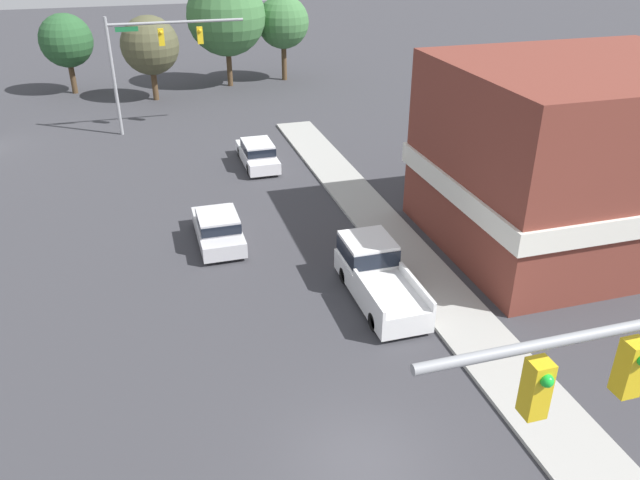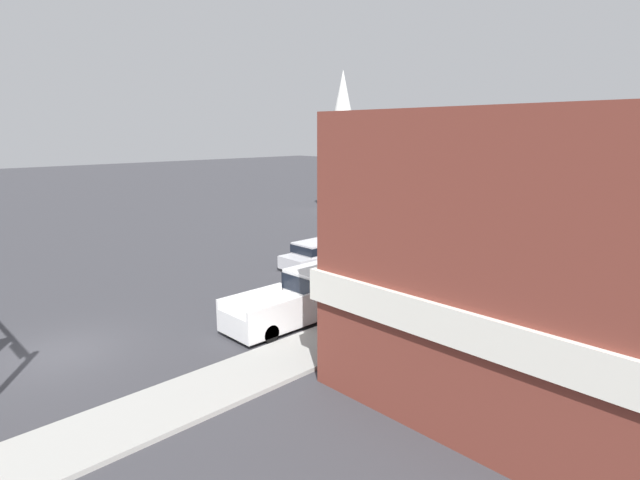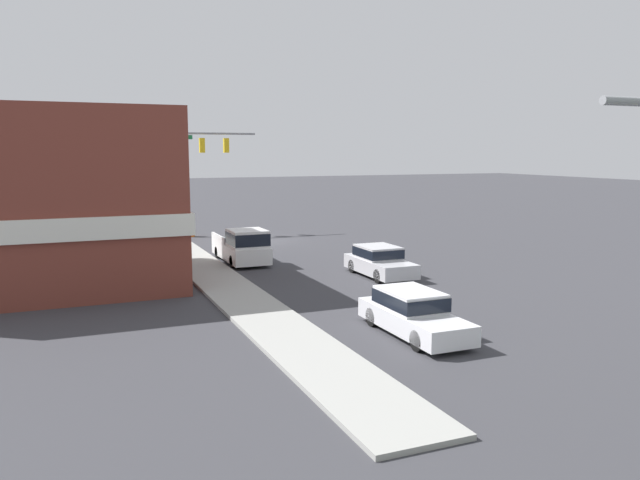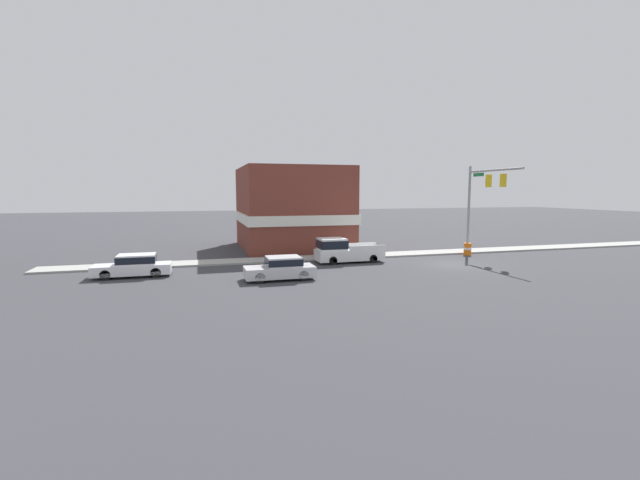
# 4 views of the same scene
# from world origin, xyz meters

# --- Properties ---
(ground_plane) EXTENTS (200.00, 200.00, 0.00)m
(ground_plane) POSITION_xyz_m (0.00, 0.00, 0.00)
(ground_plane) COLOR #38383D
(sidewalk_curb) EXTENTS (2.40, 60.00, 0.14)m
(sidewalk_curb) POSITION_xyz_m (5.70, 0.00, 0.07)
(sidewalk_curb) COLOR #9E9E99
(sidewalk_curb) RESTS_ON ground
(far_signal_assembly) EXTENTS (8.66, 0.49, 7.49)m
(far_signal_assembly) POSITION_xyz_m (-3.17, 31.08, 5.49)
(far_signal_assembly) COLOR gray
(far_signal_assembly) RESTS_ON ground
(car_lead) EXTENTS (1.86, 4.39, 1.46)m
(car_lead) POSITION_xyz_m (-1.85, 13.74, 0.76)
(car_lead) COLOR black
(car_lead) RESTS_ON ground
(car_oncoming) EXTENTS (1.75, 4.80, 1.47)m
(car_oncoming) POSITION_xyz_m (1.75, 22.81, 0.77)
(car_oncoming) COLOR black
(car_oncoming) RESTS_ON ground
(pickup_truck_parked) EXTENTS (1.96, 5.33, 1.94)m
(pickup_truck_parked) POSITION_xyz_m (3.32, 7.80, 0.95)
(pickup_truck_parked) COLOR black
(pickup_truck_parked) RESTS_ON ground
(corner_brick_building) EXTENTS (12.00, 10.02, 7.86)m
(corner_brick_building) POSITION_xyz_m (13.25, 9.72, 3.84)
(corner_brick_building) COLOR brown
(corner_brick_building) RESTS_ON ground
(backdrop_tree_left_far) EXTENTS (4.16, 4.16, 6.27)m
(backdrop_tree_left_far) POSITION_xyz_m (-9.38, 43.49, 4.17)
(backdrop_tree_left_far) COLOR #4C3823
(backdrop_tree_left_far) RESTS_ON ground
(backdrop_tree_left_mid) EXTENTS (4.42, 4.42, 6.40)m
(backdrop_tree_left_mid) POSITION_xyz_m (-3.10, 39.50, 4.18)
(backdrop_tree_left_mid) COLOR #4C3823
(backdrop_tree_left_mid) RESTS_ON ground
(backdrop_tree_center) EXTENTS (6.45, 6.45, 8.95)m
(backdrop_tree_center) POSITION_xyz_m (3.29, 42.38, 5.72)
(backdrop_tree_center) COLOR #4C3823
(backdrop_tree_center) RESTS_ON ground
(backdrop_tree_right_mid) EXTENTS (4.41, 4.41, 7.11)m
(backdrop_tree_right_mid) POSITION_xyz_m (8.25, 43.16, 4.88)
(backdrop_tree_right_mid) COLOR #4C3823
(backdrop_tree_right_mid) RESTS_ON ground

